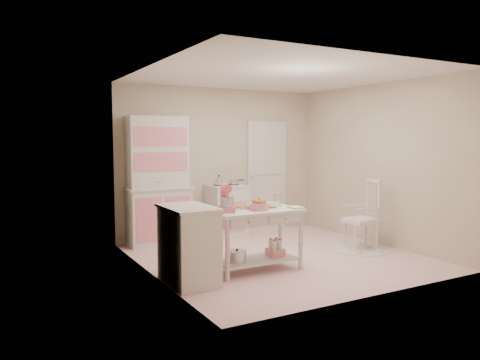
% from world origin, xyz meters
% --- Properties ---
extents(room_shell, '(3.84, 3.84, 2.62)m').
position_xyz_m(room_shell, '(0.00, 0.00, 1.65)').
color(room_shell, pink).
rests_on(room_shell, ground).
extents(door, '(0.82, 0.05, 2.04)m').
position_xyz_m(door, '(0.95, 1.87, 1.02)').
color(door, silver).
rests_on(door, ground).
extents(hutch, '(1.06, 0.50, 2.08)m').
position_xyz_m(hutch, '(-1.24, 1.66, 1.04)').
color(hutch, silver).
rests_on(hutch, ground).
extents(stove, '(0.62, 0.57, 0.92)m').
position_xyz_m(stove, '(-0.04, 1.61, 0.46)').
color(stove, silver).
rests_on(stove, ground).
extents(base_cabinet, '(0.54, 0.84, 0.92)m').
position_xyz_m(base_cabinet, '(-1.63, -0.49, 0.46)').
color(base_cabinet, silver).
rests_on(base_cabinet, ground).
extents(lace_rug, '(0.92, 0.92, 0.01)m').
position_xyz_m(lace_rug, '(1.36, -0.21, 0.01)').
color(lace_rug, white).
rests_on(lace_rug, ground).
extents(rocking_chair, '(0.65, 0.82, 1.10)m').
position_xyz_m(rocking_chair, '(1.36, -0.21, 0.55)').
color(rocking_chair, silver).
rests_on(rocking_chair, ground).
extents(work_table, '(1.20, 0.60, 0.80)m').
position_xyz_m(work_table, '(-0.66, -0.42, 0.40)').
color(work_table, silver).
rests_on(work_table, ground).
extents(stand_mixer, '(0.27, 0.32, 0.34)m').
position_xyz_m(stand_mixer, '(-1.08, -0.40, 0.97)').
color(stand_mixer, '#F66875').
rests_on(stand_mixer, work_table).
extents(cookie_tray, '(0.34, 0.24, 0.02)m').
position_xyz_m(cookie_tray, '(-0.81, -0.24, 0.81)').
color(cookie_tray, silver).
rests_on(cookie_tray, work_table).
extents(bread_basket, '(0.25, 0.25, 0.09)m').
position_xyz_m(bread_basket, '(-0.64, -0.47, 0.85)').
color(bread_basket, pink).
rests_on(bread_basket, work_table).
extents(mixing_bowl, '(0.23, 0.23, 0.07)m').
position_xyz_m(mixing_bowl, '(-0.40, -0.34, 0.84)').
color(mixing_bowl, silver).
rests_on(mixing_bowl, work_table).
extents(metal_pitcher, '(0.10, 0.10, 0.17)m').
position_xyz_m(metal_pitcher, '(-0.22, -0.26, 0.89)').
color(metal_pitcher, silver).
rests_on(metal_pitcher, work_table).
extents(recipe_book, '(0.18, 0.23, 0.02)m').
position_xyz_m(recipe_book, '(-0.21, -0.54, 0.81)').
color(recipe_book, silver).
rests_on(recipe_book, work_table).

